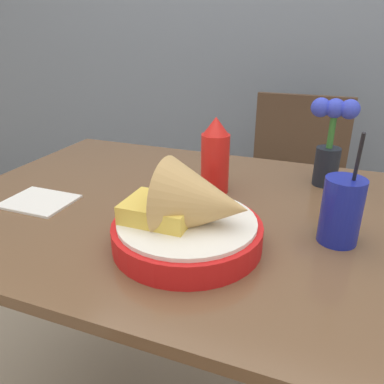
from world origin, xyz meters
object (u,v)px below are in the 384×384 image
at_px(chair_far_window, 294,185).
at_px(food_basket, 193,219).
at_px(ketchup_bottle, 215,157).
at_px(flower_vase, 330,140).
at_px(drink_cup, 341,213).

height_order(chair_far_window, food_basket, food_basket).
bearing_deg(chair_far_window, ketchup_bottle, -101.54).
height_order(chair_far_window, flower_vase, flower_vase).
distance_m(ketchup_bottle, drink_cup, 0.34).
distance_m(food_basket, ketchup_bottle, 0.28).
relative_size(ketchup_bottle, flower_vase, 0.84).
bearing_deg(ketchup_bottle, flower_vase, 29.28).
height_order(food_basket, drink_cup, drink_cup).
bearing_deg(flower_vase, ketchup_bottle, -150.72).
height_order(ketchup_bottle, drink_cup, drink_cup).
xyz_separation_m(chair_far_window, drink_cup, (0.16, -0.86, 0.30)).
height_order(chair_far_window, ketchup_bottle, ketchup_bottle).
xyz_separation_m(ketchup_bottle, drink_cup, (0.31, -0.15, -0.03)).
distance_m(chair_far_window, drink_cup, 0.92).
bearing_deg(flower_vase, food_basket, -117.55).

